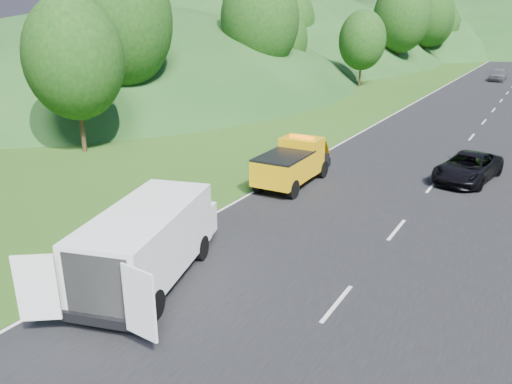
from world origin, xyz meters
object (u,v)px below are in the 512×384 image
Objects in this scene: white_van at (149,240)px; passing_suv at (466,181)px; tow_truck at (293,163)px; woman at (189,229)px; suitcase at (179,216)px; spare_tire at (145,321)px; child at (195,248)px; worker at (131,311)px.

passing_suv is at bearing 50.34° from white_van.
white_van is at bearing -88.99° from tow_truck.
tow_truck is at bearing -25.45° from woman.
woman is 2.82× the size of suitcase.
suitcase is 0.90× the size of spare_tire.
passing_suv is at bearing 32.98° from tow_truck.
tow_truck is 8.13m from child.
tow_truck is at bearing 98.20° from spare_tire.
worker is 18.05m from passing_suv.
white_van reaches higher than tow_truck.
passing_suv is at bearing 72.67° from spare_tire.
child is at bearing -151.52° from woman.
child is 2.47m from suitcase.
child is 1.53× the size of spare_tire.
child is at bearing 78.65° from white_van.
woman is 0.35× the size of passing_suv.
worker is (1.14, -12.11, -1.09)m from tow_truck.
worker is 0.64m from spare_tire.
passing_suv is (5.36, 17.18, 0.00)m from spare_tire.
white_van is 4.02× the size of worker.
white_van is (0.48, -10.53, 0.26)m from tow_truck.
worker is at bearing -66.05° from child.
white_van is 4.20m from woman.
passing_suv is (7.13, 4.91, -1.09)m from tow_truck.
worker is at bearing -175.25° from woman.
suitcase is (-2.81, 5.56, 0.30)m from worker.
child is at bearing -37.86° from suitcase.
child is 1.70× the size of suitcase.
child is at bearing -89.74° from tow_truck.
worker is at bearing -83.76° from white_van.
woman is 6.09m from spare_tire.
woman is (-1.47, 3.70, -1.35)m from white_van.
suitcase is at bearing 50.30° from woman.
woman reaches higher than child.
suitcase is 6.68m from spare_tire.
spare_tire is (1.77, -12.26, -1.09)m from tow_truck.
woman is 1.75m from child.
white_van reaches higher than spare_tire.
white_van reaches higher than suitcase.
tow_truck is 0.72× the size of white_van.
tow_truck is at bearing 103.61° from child.
white_van is 4.65m from suitcase.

